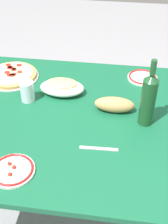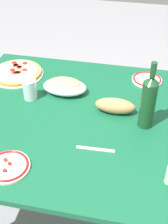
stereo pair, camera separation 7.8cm
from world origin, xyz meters
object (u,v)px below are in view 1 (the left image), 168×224
Objects in this scene: pepperoni_pizza at (12,75)px; water_glass at (27,91)px; side_plate_near at (13,170)px; baked_pasta_dish at (62,87)px; wine_bottle at (148,99)px; side_plate_far at (142,77)px; dining_table at (84,133)px; bread_loaf at (114,105)px.

water_glass reaches higher than pepperoni_pizza.
baked_pasta_dish is at bearing -98.88° from side_plate_near.
wine_bottle reaches higher than water_glass.
side_plate_far is at bearing -123.75° from side_plate_near.
water_glass reaches higher than dining_table.
side_plate_far is at bearing -113.79° from bread_loaf.
side_plate_near is at bearing 56.25° from side_plate_far.
pepperoni_pizza is at bearing -71.18° from side_plate_near.
bread_loaf reaches higher than pepperoni_pizza.
pepperoni_pizza is at bearing -21.76° from wine_bottle.
baked_pasta_dish is at bearing 25.87° from side_plate_far.
water_glass is 0.63× the size of side_plate_far.
water_glass is at bearing 26.40° from side_plate_far.
pepperoni_pizza is 0.27m from water_glass.
wine_bottle reaches higher than bread_loaf.
wine_bottle reaches higher than baked_pasta_dish.
bread_loaf is at bearing -154.06° from dining_table.
wine_bottle is at bearing 179.97° from dining_table.
dining_table is at bearing 127.99° from baked_pasta_dish.
side_plate_far is at bearing -154.13° from baked_pasta_dish.
dining_table is at bearing -121.35° from side_plate_near.
wine_bottle is 0.42m from side_plate_far.
side_plate_far is 0.86× the size of bread_loaf.
side_plate_far is at bearing -125.96° from dining_table.
baked_pasta_dish is at bearing -22.94° from wine_bottle.
water_glass is 0.60× the size of side_plate_near.
side_plate_near is at bearing 36.02° from wine_bottle.
side_plate_far is (-0.53, -0.79, -0.00)m from side_plate_near.
bread_loaf is (-0.14, -0.07, 0.15)m from dining_table.
side_plate_near is at bearing 50.27° from bread_loaf.
side_plate_near is (0.24, 0.39, 0.12)m from dining_table.
baked_pasta_dish is at bearing 159.88° from pepperoni_pizza.
bread_loaf is (0.15, -0.07, -0.10)m from wine_bottle.
bread_loaf is (-0.38, -0.46, 0.03)m from side_plate_near.
water_glass is 0.67m from side_plate_far.
bread_loaf is at bearing 176.31° from water_glass.
wine_bottle reaches higher than pepperoni_pizza.
pepperoni_pizza is 0.93× the size of wine_bottle.
pepperoni_pizza is at bearing -52.33° from water_glass.
dining_table is at bearing 162.33° from water_glass.
side_plate_near reaches higher than side_plate_far.
pepperoni_pizza is at bearing -32.99° from dining_table.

